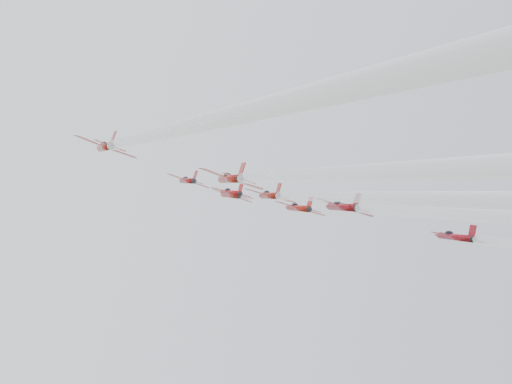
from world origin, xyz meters
name	(u,v)px	position (x,y,z in m)	size (l,w,h in m)	color
jet_lead	(230,195)	(2.62, 21.91, 169.17)	(9.26, 11.53, 8.38)	#AC2010
jet_row2_left	(187,180)	(-10.30, 10.08, 160.87)	(8.44, 10.51, 7.64)	maroon
jet_row2_center	(231,192)	(-0.43, 13.54, 163.30)	(8.85, 11.02, 8.01)	#A91010
jet_row2_right	(298,208)	(12.06, 9.64, 160.58)	(10.36, 12.91, 9.38)	#AB1710
jet_center	(409,204)	(0.12, -39.76, 125.88)	(9.19, 82.55, 58.34)	#A0180F
jet_rear_farleft	(170,123)	(-29.46, -50.32, 118.48)	(8.68, 77.94, 55.08)	#A0160F
jet_rear_left	(402,178)	(-11.57, -54.53, 115.53)	(9.77, 87.74, 62.00)	#A81A10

